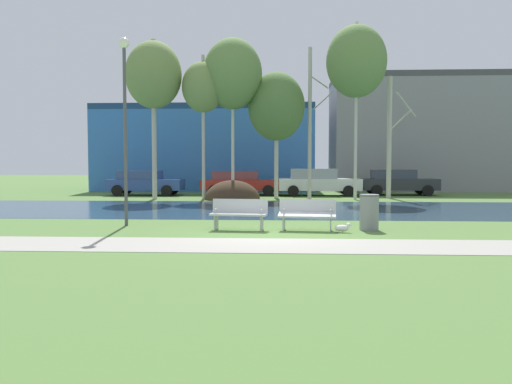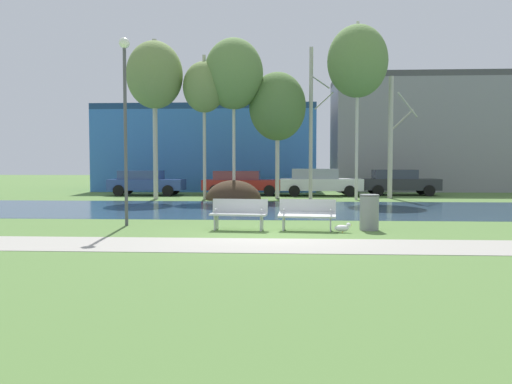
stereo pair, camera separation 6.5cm
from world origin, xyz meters
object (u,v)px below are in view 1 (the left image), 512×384
object	(u,v)px
trash_bin	(369,212)
parked_hatch_third_white	(318,182)
bench_left	(239,213)
streetlamp	(125,102)
bench_right	(307,214)
parked_sedan_second_red	(240,182)
seagull	(343,228)
parked_wagon_fourth_dark	(397,182)
parked_van_nearest_blue	(144,182)

from	to	relation	value
trash_bin	parked_hatch_third_white	size ratio (longest dim) A/B	0.21
bench_left	streetlamp	xyz separation A→B (m)	(-3.50, 0.84, 3.26)
bench_right	parked_sedan_second_red	xyz separation A→B (m)	(-3.25, 16.35, 0.30)
bench_left	parked_sedan_second_red	distance (m)	16.40
streetlamp	parked_sedan_second_red	xyz separation A→B (m)	(2.18, 15.51, -2.97)
streetlamp	parked_hatch_third_white	world-z (taller)	streetlamp
bench_right	trash_bin	world-z (taller)	trash_bin
seagull	parked_wagon_fourth_dark	size ratio (longest dim) A/B	0.11
bench_left	parked_wagon_fourth_dark	world-z (taller)	parked_wagon_fourth_dark
bench_right	streetlamp	size ratio (longest dim) A/B	0.29
parked_wagon_fourth_dark	streetlamp	bearing A→B (deg)	-125.90
trash_bin	seagull	world-z (taller)	trash_bin
streetlamp	parked_sedan_second_red	world-z (taller)	streetlamp
seagull	parked_wagon_fourth_dark	xyz separation A→B (m)	(5.12, 17.16, 0.66)
seagull	parked_hatch_third_white	bearing A→B (deg)	88.68
seagull	parked_sedan_second_red	size ratio (longest dim) A/B	0.10
streetlamp	parked_van_nearest_blue	xyz separation A→B (m)	(-3.47, 14.96, -2.96)
seagull	streetlamp	world-z (taller)	streetlamp
seagull	bench_right	bearing A→B (deg)	155.99
trash_bin	parked_sedan_second_red	bearing A→B (deg)	107.19
bench_left	parked_hatch_third_white	distance (m)	16.39
seagull	parked_hatch_third_white	xyz separation A→B (m)	(0.38, 16.48, 0.69)
bench_left	parked_hatch_third_white	bearing A→B (deg)	78.52
parked_wagon_fourth_dark	parked_hatch_third_white	bearing A→B (deg)	-171.86
bench_left	bench_right	distance (m)	1.93
bench_right	seagull	xyz separation A→B (m)	(0.95, -0.42, -0.34)
bench_right	parked_wagon_fourth_dark	distance (m)	17.81
streetlamp	parked_wagon_fourth_dark	distance (m)	19.84
bench_right	parked_sedan_second_red	bearing A→B (deg)	101.23
bench_left	seagull	distance (m)	2.93
parked_sedan_second_red	parked_wagon_fourth_dark	size ratio (longest dim) A/B	1.09
parked_sedan_second_red	parked_wagon_fourth_dark	distance (m)	9.33
bench_right	parked_van_nearest_blue	world-z (taller)	parked_van_nearest_blue
bench_left	streetlamp	distance (m)	4.86
streetlamp	parked_van_nearest_blue	distance (m)	15.64
parked_hatch_third_white	bench_left	bearing A→B (deg)	-101.48
streetlamp	parked_wagon_fourth_dark	xyz separation A→B (m)	(11.51, 15.89, -2.94)
trash_bin	bench_left	bearing A→B (deg)	-177.29
seagull	parked_hatch_third_white	distance (m)	16.50
bench_left	parked_hatch_third_white	xyz separation A→B (m)	(3.26, 16.06, 0.35)
bench_left	seagull	bearing A→B (deg)	-8.39
parked_sedan_second_red	parked_van_nearest_blue	bearing A→B (deg)	-174.45
parked_sedan_second_red	parked_hatch_third_white	xyz separation A→B (m)	(4.58, -0.29, 0.06)
parked_van_nearest_blue	trash_bin	bearing A→B (deg)	-55.69
trash_bin	streetlamp	xyz separation A→B (m)	(-7.19, 0.67, 3.21)
parked_van_nearest_blue	parked_sedan_second_red	bearing A→B (deg)	5.55
bench_right	streetlamp	distance (m)	6.39
bench_left	streetlamp	size ratio (longest dim) A/B	0.29
bench_right	parked_sedan_second_red	size ratio (longest dim) A/B	0.34
bench_left	bench_right	size ratio (longest dim) A/B	1.00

